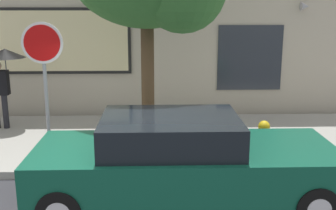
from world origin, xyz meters
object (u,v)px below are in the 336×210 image
Objects in this scene: parked_car at (182,161)px; pedestrian_with_umbrella at (3,66)px; fire_hydrant at (263,140)px; stop_sign at (44,65)px.

parked_car is 5.70m from pedestrian_with_umbrella.
parked_car reaches higher than fire_hydrant.
stop_sign is at bearing 148.86° from parked_car.
stop_sign reaches higher than parked_car.
fire_hydrant is 0.40× the size of pedestrian_with_umbrella.
pedestrian_with_umbrella is (-4.09, 3.85, 0.99)m from parked_car.
parked_car is at bearing -43.31° from pedestrian_with_umbrella.
pedestrian_with_umbrella reaches higher than parked_car.
pedestrian_with_umbrella reaches higher than fire_hydrant.
fire_hydrant is 6.35m from pedestrian_with_umbrella.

